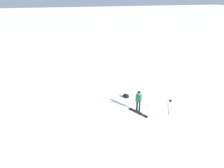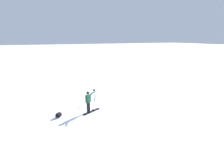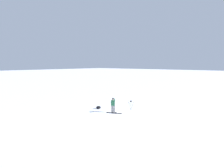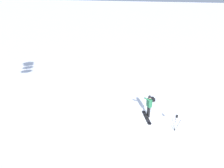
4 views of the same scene
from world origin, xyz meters
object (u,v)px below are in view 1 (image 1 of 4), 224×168
at_px(snowboarder, 139,99).
at_px(gear_bag_large, 126,96).
at_px(snowboard, 138,113).
at_px(camera_tripod, 170,104).

xyz_separation_m(snowboarder, gear_bag_large, (-0.01, 2.35, -0.88)).
xyz_separation_m(snowboard, camera_tripod, (2.03, -0.93, 0.86)).
height_order(snowboarder, camera_tripod, snowboarder).
distance_m(snowboarder, camera_tripod, 2.27).
distance_m(gear_bag_large, camera_tripod, 4.07).
bearing_deg(gear_bag_large, snowboarder, -89.85).
bearing_deg(snowboarder, gear_bag_large, 90.15).
relative_size(snowboarder, camera_tripod, 1.44).
height_order(snowboarder, gear_bag_large, snowboarder).
relative_size(snowboarder, snowboard, 1.06).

